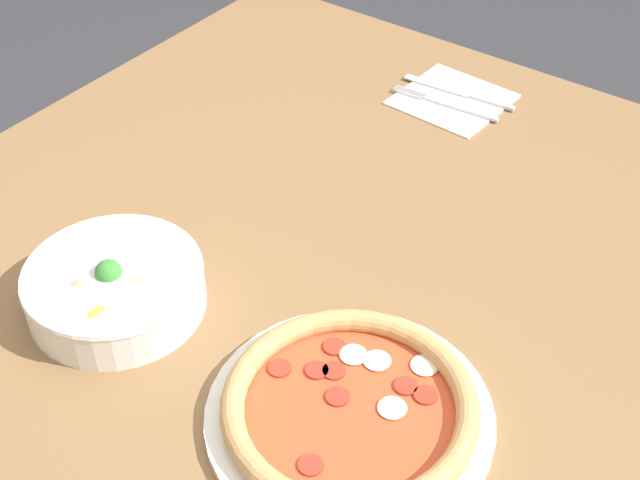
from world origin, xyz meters
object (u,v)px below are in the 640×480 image
(pizza, at_px, (350,409))
(knife, at_px, (463,94))
(fork, at_px, (446,104))
(bowl, at_px, (114,285))

(pizza, relative_size, knife, 1.60)
(fork, bearing_deg, knife, -102.47)
(bowl, relative_size, knife, 1.11)
(knife, bearing_deg, fork, 77.53)
(fork, height_order, knife, same)
(pizza, bearing_deg, bowl, 94.02)
(bowl, bearing_deg, pizza, -85.98)
(bowl, relative_size, fork, 1.18)
(pizza, distance_m, bowl, 0.33)
(bowl, bearing_deg, fork, -8.94)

